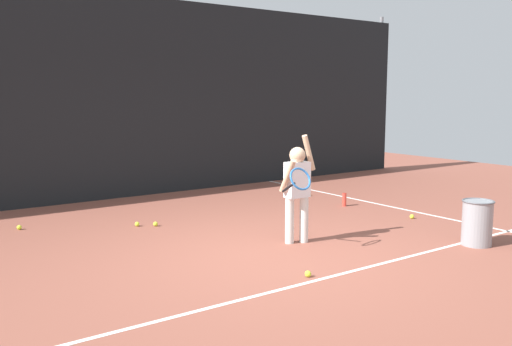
% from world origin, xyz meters
% --- Properties ---
extents(ground_plane, '(20.00, 20.00, 0.00)m').
position_xyz_m(ground_plane, '(0.00, 0.00, 0.00)').
color(ground_plane, brown).
extents(court_line_baseline, '(9.00, 0.05, 0.00)m').
position_xyz_m(court_line_baseline, '(0.00, -0.99, 0.00)').
color(court_line_baseline, white).
rests_on(court_line_baseline, ground).
extents(court_line_sideline, '(0.05, 9.00, 0.00)m').
position_xyz_m(court_line_sideline, '(3.27, 1.00, 0.00)').
color(court_line_sideline, white).
rests_on(court_line_sideline, ground).
extents(back_fence_windscreen, '(13.78, 0.08, 3.58)m').
position_xyz_m(back_fence_windscreen, '(0.00, 4.46, 1.79)').
color(back_fence_windscreen, black).
rests_on(back_fence_windscreen, ground).
extents(fence_post_1, '(0.09, 0.09, 3.73)m').
position_xyz_m(fence_post_1, '(0.00, 4.52, 1.87)').
color(fence_post_1, slate).
rests_on(fence_post_1, ground).
extents(fence_post_2, '(0.09, 0.09, 3.73)m').
position_xyz_m(fence_post_2, '(6.74, 4.52, 1.87)').
color(fence_post_2, slate).
rests_on(fence_post_2, ground).
extents(tennis_player, '(0.72, 0.58, 1.35)m').
position_xyz_m(tennis_player, '(0.55, 0.21, 0.73)').
color(tennis_player, silver).
rests_on(tennis_player, ground).
extents(ball_hopper, '(0.38, 0.38, 0.56)m').
position_xyz_m(ball_hopper, '(2.30, -1.14, 0.29)').
color(ball_hopper, gray).
rests_on(ball_hopper, ground).
extents(water_bottle, '(0.07, 0.07, 0.22)m').
position_xyz_m(water_bottle, '(2.68, 1.54, 0.11)').
color(water_bottle, '#D83F33').
rests_on(water_bottle, ground).
extents(tennis_ball_0, '(0.07, 0.07, 0.07)m').
position_xyz_m(tennis_ball_0, '(2.82, 2.60, 0.03)').
color(tennis_ball_0, '#CCE033').
rests_on(tennis_ball_0, ground).
extents(tennis_ball_2, '(0.07, 0.07, 0.07)m').
position_xyz_m(tennis_ball_2, '(-2.13, 2.95, 0.03)').
color(tennis_ball_2, '#CCE033').
rests_on(tennis_ball_2, ground).
extents(tennis_ball_4, '(0.07, 0.07, 0.07)m').
position_xyz_m(tennis_ball_4, '(2.83, 0.27, 0.03)').
color(tennis_ball_4, '#CCE033').
rests_on(tennis_ball_4, ground).
extents(tennis_ball_5, '(0.07, 0.07, 0.07)m').
position_xyz_m(tennis_ball_5, '(-0.19, -0.86, 0.03)').
color(tennis_ball_5, '#CCE033').
rests_on(tennis_ball_5, ground).
extents(tennis_ball_6, '(0.07, 0.07, 0.07)m').
position_xyz_m(tennis_ball_6, '(-0.73, 2.20, 0.03)').
color(tennis_ball_6, '#CCE033').
rests_on(tennis_ball_6, ground).
extents(tennis_ball_7, '(0.07, 0.07, 0.07)m').
position_xyz_m(tennis_ball_7, '(-0.51, 2.05, 0.03)').
color(tennis_ball_7, '#CCE033').
rests_on(tennis_ball_7, ground).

